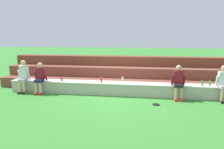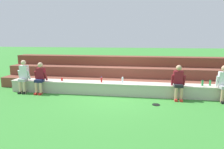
{
  "view_description": "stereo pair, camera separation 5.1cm",
  "coord_description": "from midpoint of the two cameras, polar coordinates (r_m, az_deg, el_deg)",
  "views": [
    {
      "loc": [
        1.07,
        -8.0,
        2.43
      ],
      "look_at": [
        -0.17,
        0.3,
        0.87
      ],
      "focal_mm": 32.06,
      "sensor_mm": 36.0,
      "label": 1
    },
    {
      "loc": [
        1.12,
        -7.99,
        2.43
      ],
      "look_at": [
        -0.17,
        0.3,
        0.87
      ],
      "focal_mm": 32.06,
      "sensor_mm": 36.0,
      "label": 2
    }
  ],
  "objects": [
    {
      "name": "person_center",
      "position": [
        8.27,
        18.25,
        -1.82
      ],
      "size": [
        0.54,
        0.55,
        1.37
      ],
      "color": "tan",
      "rests_on": "ground"
    },
    {
      "name": "person_left_of_center",
      "position": [
        9.27,
        -20.04,
        -0.62
      ],
      "size": [
        0.55,
        0.56,
        1.36
      ],
      "color": "#DBAD89",
      "rests_on": "ground"
    },
    {
      "name": "water_bottle_center_gap",
      "position": [
        8.93,
        25.99,
        -2.14
      ],
      "size": [
        0.07,
        0.07,
        0.24
      ],
      "color": "green",
      "rests_on": "stone_seating_wall"
    },
    {
      "name": "person_far_left",
      "position": [
        9.67,
        -24.11,
        -0.21
      ],
      "size": [
        0.54,
        0.51,
        1.45
      ],
      "color": "beige",
      "rests_on": "ground"
    },
    {
      "name": "ground_plane",
      "position": [
        8.43,
        0.7,
        -6.25
      ],
      "size": [
        80.0,
        80.0,
        0.0
      ],
      "primitive_type": "plane",
      "color": "#388433"
    },
    {
      "name": "water_bottle_mid_left",
      "position": [
        8.61,
        -3.2,
        -1.49
      ],
      "size": [
        0.07,
        0.07,
        0.24
      ],
      "color": "red",
      "rests_on": "stone_seating_wall"
    },
    {
      "name": "brick_bleachers",
      "position": [
        10.3,
        2.28,
        0.08
      ],
      "size": [
        11.62,
        2.24,
        1.45
      ],
      "color": "brown",
      "rests_on": "ground"
    },
    {
      "name": "plastic_cup_middle",
      "position": [
        9.2,
        -14.28,
        -1.35
      ],
      "size": [
        0.08,
        0.08,
        0.13
      ],
      "primitive_type": "cylinder",
      "color": "red",
      "rests_on": "stone_seating_wall"
    },
    {
      "name": "stone_seating_wall",
      "position": [
        8.64,
        0.98,
        -3.9
      ],
      "size": [
        9.46,
        0.64,
        0.53
      ],
      "color": "#B7AF9E",
      "rests_on": "ground"
    },
    {
      "name": "water_bottle_near_left",
      "position": [
        8.76,
        24.21,
        -2.2
      ],
      "size": [
        0.08,
        0.08,
        0.24
      ],
      "color": "green",
      "rests_on": "stone_seating_wall"
    },
    {
      "name": "water_bottle_mid_right",
      "position": [
        8.53,
        2.85,
        -1.55
      ],
      "size": [
        0.08,
        0.08,
        0.26
      ],
      "color": "silver",
      "rests_on": "stone_seating_wall"
    },
    {
      "name": "frisbee",
      "position": [
        7.58,
        12.3,
        -8.38
      ],
      "size": [
        0.28,
        0.28,
        0.02
      ],
      "primitive_type": "cylinder",
      "color": "black",
      "rests_on": "ground"
    },
    {
      "name": "person_right_of_center",
      "position": [
        8.73,
        29.14,
        -1.9
      ],
      "size": [
        0.54,
        0.58,
        1.39
      ],
      "color": "tan",
      "rests_on": "ground"
    }
  ]
}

